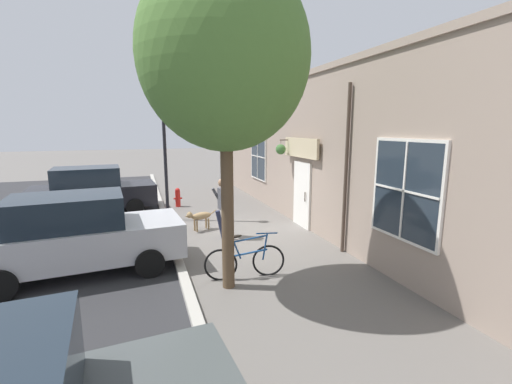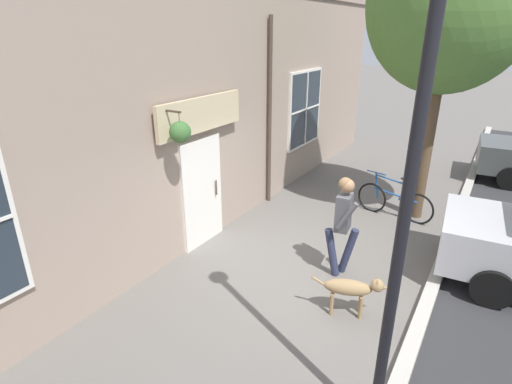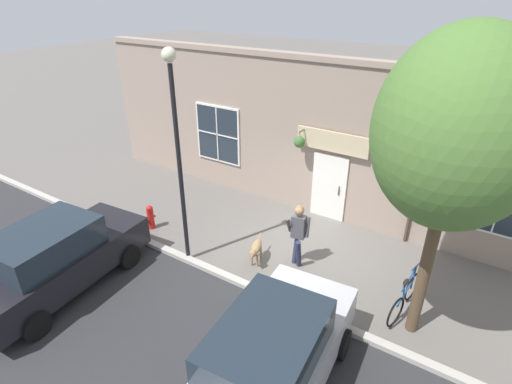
{
  "view_description": "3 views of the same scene",
  "coord_description": "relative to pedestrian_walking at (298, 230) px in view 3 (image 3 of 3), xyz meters",
  "views": [
    {
      "loc": [
        2.74,
        9.71,
        3.16
      ],
      "look_at": [
        -0.28,
        0.89,
        1.41
      ],
      "focal_mm": 24.0,
      "sensor_mm": 36.0,
      "label": 1
    },
    {
      "loc": [
        2.43,
        -5.46,
        3.92
      ],
      "look_at": [
        -1.37,
        0.64,
        1.0
      ],
      "focal_mm": 28.0,
      "sensor_mm": 36.0,
      "label": 2
    },
    {
      "loc": [
        8.24,
        4.03,
        6.55
      ],
      "look_at": [
        -0.51,
        -1.62,
        1.15
      ],
      "focal_mm": 28.0,
      "sensor_mm": 36.0,
      "label": 3
    }
  ],
  "objects": [
    {
      "name": "street_lamp",
      "position": [
        1.37,
        -2.57,
        2.42
      ],
      "size": [
        0.32,
        0.32,
        5.42
      ],
      "color": "black",
      "rests_on": "ground_plane"
    },
    {
      "name": "street_tree_by_curb",
      "position": [
        0.64,
        3.11,
        3.3
      ],
      "size": [
        3.12,
        2.81,
        6.15
      ],
      "color": "brown",
      "rests_on": "ground_plane"
    },
    {
      "name": "dog_on_leash",
      "position": [
        0.53,
        -0.94,
        -0.62
      ],
      "size": [
        1.05,
        0.48,
        0.67
      ],
      "color": "#997A51",
      "rests_on": "ground_plane"
    },
    {
      "name": "parked_car_nearest_curb",
      "position": [
        3.91,
        -4.36,
        -0.19
      ],
      "size": [
        4.43,
        2.2,
        1.75
      ],
      "color": "black",
      "rests_on": "ground_plane"
    },
    {
      "name": "storefront_facade",
      "position": [
        -2.87,
        -0.31,
        1.36
      ],
      "size": [
        0.95,
        18.0,
        4.85
      ],
      "color": "gray",
      "rests_on": "ground_plane"
    },
    {
      "name": "ground_plane",
      "position": [
        -0.52,
        -0.32,
        -1.07
      ],
      "size": [
        90.0,
        90.0,
        0.0
      ],
      "primitive_type": "plane",
      "color": "#66605B"
    },
    {
      "name": "fire_hydrant",
      "position": [
        0.81,
        -4.52,
        -0.67
      ],
      "size": [
        0.34,
        0.2,
        0.77
      ],
      "color": "red",
      "rests_on": "ground_plane"
    },
    {
      "name": "parked_car_mid_block",
      "position": [
        3.59,
        1.36,
        -0.19
      ],
      "size": [
        4.43,
        2.2,
        1.75
      ],
      "color": "#B7B7BC",
      "rests_on": "ground_plane"
    },
    {
      "name": "pedestrian_walking",
      "position": [
        0.0,
        0.0,
        0.0
      ],
      "size": [
        0.57,
        0.55,
        1.77
      ],
      "color": "#282D47",
      "rests_on": "ground_plane"
    },
    {
      "name": "leaning_bicycle",
      "position": [
        0.2,
        2.8,
        -0.69
      ],
      "size": [
        1.73,
        0.29,
        1.0
      ],
      "color": "black",
      "rests_on": "ground_plane"
    }
  ]
}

